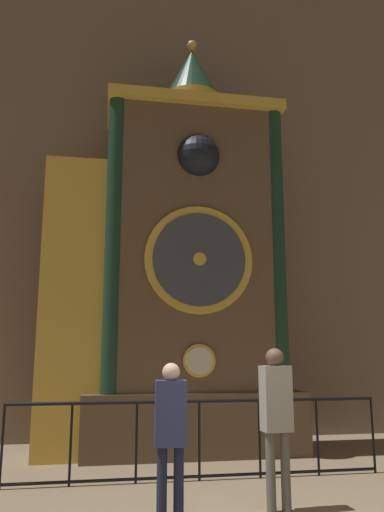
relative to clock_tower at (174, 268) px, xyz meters
The scene contains 5 objects.
cathedral_back_wall 4.31m from the clock_tower, 84.73° to the left, with size 24.00×0.32×14.79m.
clock_tower is the anchor object (origin of this frame).
railing_fence 3.39m from the clock_tower, 86.58° to the right, with size 5.43×0.05×1.11m.
visitor_near 4.48m from the clock_tower, 98.12° to the right, with size 0.36×0.24×1.67m.
visitor_far 4.23m from the clock_tower, 77.82° to the right, with size 0.36×0.25×1.84m.
Camera 1 is at (-1.51, -4.66, 1.80)m, focal length 35.00 mm.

